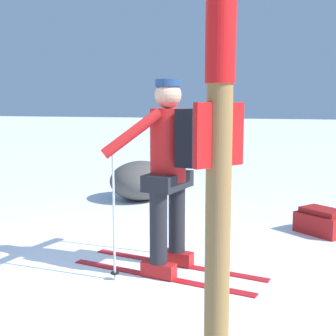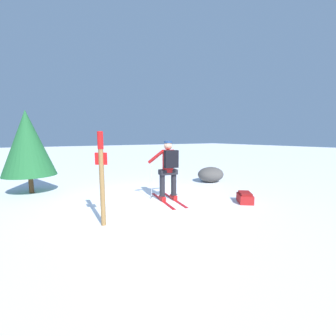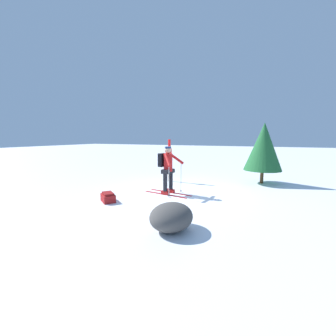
% 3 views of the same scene
% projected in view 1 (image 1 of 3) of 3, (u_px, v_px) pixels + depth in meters
% --- Properties ---
extents(ground_plane, '(80.00, 80.00, 0.00)m').
position_uv_depth(ground_plane, '(109.00, 289.00, 3.74)').
color(ground_plane, white).
extents(skier, '(0.97, 1.78, 1.67)m').
position_uv_depth(skier, '(171.00, 165.00, 4.00)').
color(skier, red).
rests_on(skier, ground_plane).
extents(dropped_backpack, '(0.61, 0.65, 0.29)m').
position_uv_depth(dropped_backpack, '(322.00, 222.00, 5.31)').
color(dropped_backpack, maroon).
rests_on(dropped_backpack, ground_plane).
extents(trail_marker, '(0.21, 0.15, 1.89)m').
position_uv_depth(trail_marker, '(218.00, 201.00, 1.78)').
color(trail_marker, olive).
rests_on(trail_marker, ground_plane).
extents(rock_boulder, '(1.08, 0.92, 0.59)m').
position_uv_depth(rock_boulder, '(141.00, 180.00, 7.17)').
color(rock_boulder, '#474442').
rests_on(rock_boulder, ground_plane).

